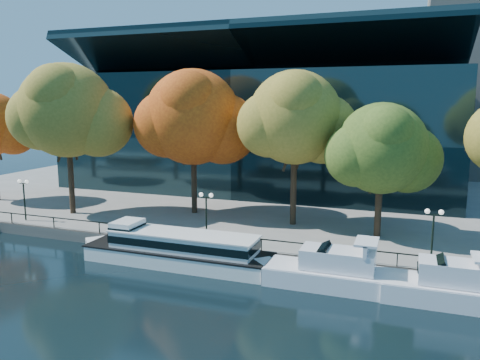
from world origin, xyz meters
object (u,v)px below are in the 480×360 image
at_px(tree_1, 68,112).
at_px(lamp_2, 433,224).
at_px(tree_3, 297,120).
at_px(cruiser_far, 454,287).
at_px(lamp_1, 206,205).
at_px(cruiser_near, 338,272).
at_px(tour_boat, 173,247).
at_px(tree_2, 194,119).
at_px(tree_4, 383,150).
at_px(lamp_0, 24,190).

bearing_deg(tree_1, lamp_2, -6.62).
distance_m(tree_1, tree_3, 22.83).
xyz_separation_m(cruiser_far, lamp_1, (-18.68, 4.27, 2.88)).
distance_m(cruiser_near, lamp_2, 7.76).
height_order(tour_boat, tree_2, tree_2).
distance_m(tour_boat, tree_4, 18.82).
bearing_deg(tree_1, tour_boat, -26.12).
bearing_deg(lamp_1, tree_3, 52.17).
height_order(tree_3, lamp_0, tree_3).
xyz_separation_m(lamp_0, lamp_1, (19.31, 0.00, 0.00)).
relative_size(tour_boat, tree_4, 1.43).
relative_size(tour_boat, tree_3, 1.14).
height_order(tour_boat, cruiser_far, cruiser_far).
xyz_separation_m(cruiser_far, lamp_2, (-1.22, 4.27, 2.88)).
relative_size(cruiser_far, lamp_0, 2.64).
bearing_deg(lamp_1, lamp_2, 0.00).
height_order(tour_boat, tree_1, tree_1).
xyz_separation_m(tree_1, tree_4, (30.34, 1.60, -2.90)).
relative_size(tour_boat, tree_1, 1.06).
height_order(tree_2, tree_4, tree_2).
relative_size(cruiser_near, lamp_0, 2.98).
bearing_deg(lamp_0, lamp_2, 0.00).
bearing_deg(tour_boat, cruiser_far, -1.75).
bearing_deg(lamp_2, tree_2, 159.29).
relative_size(tree_3, lamp_1, 3.55).
relative_size(cruiser_far, tree_3, 0.74).
bearing_deg(lamp_0, tree_3, 16.48).
distance_m(tour_boat, lamp_0, 18.65).
relative_size(tree_1, lamp_0, 3.80).
height_order(tree_1, tree_3, tree_1).
bearing_deg(lamp_0, tree_1, 57.75).
xyz_separation_m(tree_2, lamp_2, (22.45, -8.49, -6.71)).
height_order(tour_boat, tree_3, tree_3).
bearing_deg(tour_boat, lamp_1, 71.48).
bearing_deg(cruiser_near, tour_boat, 178.19).
bearing_deg(lamp_2, cruiser_near, -145.63).
xyz_separation_m(tree_2, tree_3, (10.75, -1.07, 0.14)).
xyz_separation_m(tree_3, lamp_0, (-25.07, -7.42, -6.85)).
bearing_deg(cruiser_near, lamp_0, 172.49).
relative_size(tree_4, lamp_0, 2.83).
bearing_deg(tour_boat, tree_2, 107.22).
bearing_deg(tree_2, cruiser_near, -37.24).
bearing_deg(cruiser_near, tree_3, 116.62).
bearing_deg(tree_4, tour_boat, -147.97).
distance_m(tree_4, lamp_0, 33.62).
bearing_deg(cruiser_near, tree_1, 164.15).
bearing_deg(cruiser_far, lamp_0, 173.59).
bearing_deg(tree_4, lamp_2, -54.88).
distance_m(cruiser_near, tree_3, 16.13).
bearing_deg(lamp_1, tree_4, 22.39).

